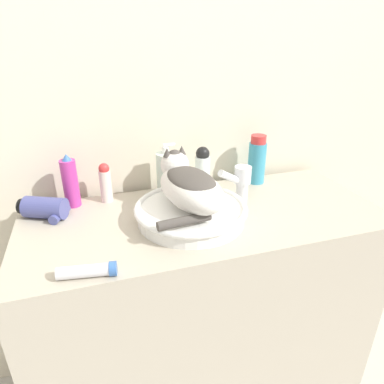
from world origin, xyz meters
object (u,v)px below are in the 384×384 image
Objects in this scene: deodorant_stick at (106,183)px; faucet at (241,181)px; spray_bottle_trigger at (70,182)px; mouthwash_bottle at (257,160)px; soap_pump_bottle at (166,173)px; hair_dryer at (46,208)px; cream_tube at (88,271)px; cat at (189,184)px; lotion_bottle_white at (202,168)px.

faucet is at bearing -19.00° from deodorant_stick.
mouthwash_bottle is at bearing -0.00° from spray_bottle_trigger.
mouthwash_bottle is 1.00× the size of soap_pump_bottle.
hair_dryer is at bearing -26.85° from faucet.
cream_tube is (0.04, -0.42, -0.07)m from spray_bottle_trigger.
lotion_bottle_white is at bearing -38.50° from cat.
cat reaches higher than hair_dryer.
faucet is (0.21, 0.06, -0.04)m from cat.
mouthwash_bottle reaches higher than spray_bottle_trigger.
cat reaches higher than faucet.
soap_pump_bottle is at bearing 180.00° from mouthwash_bottle.
mouthwash_bottle reaches higher than lotion_bottle_white.
faucet is at bearing 26.55° from cream_tube.
lotion_bottle_white is (0.14, 0.00, 0.00)m from soap_pump_bottle.
mouthwash_bottle reaches higher than cream_tube.
spray_bottle_trigger is at bearing -117.26° from hair_dryer.
mouthwash_bottle reaches higher than faucet.
mouthwash_bottle is 1.31× the size of cream_tube.
cat is 1.96× the size of lotion_bottle_white.
spray_bottle_trigger reaches higher than lotion_bottle_white.
lotion_bottle_white is at bearing 0.00° from soap_pump_bottle.
cat is 0.25m from lotion_bottle_white.
cream_tube is (-0.33, -0.21, -0.11)m from cat.
spray_bottle_trigger is at bearing 180.00° from deodorant_stick.
cream_tube is at bearing -85.13° from spray_bottle_trigger.
lotion_bottle_white is at bearing 180.00° from mouthwash_bottle.
lotion_bottle_white is at bearing -148.65° from hair_dryer.
lotion_bottle_white is 0.57m from hair_dryer.
faucet is at bearing -60.58° from lotion_bottle_white.
deodorant_stick is 0.60m from mouthwash_bottle.
spray_bottle_trigger is at bearing 180.00° from soap_pump_bottle.
hair_dryer is at bearing -141.95° from spray_bottle_trigger.
soap_pump_bottle is 0.14m from lotion_bottle_white.
soap_pump_bottle is at bearing -53.08° from faucet.
cream_tube is at bearing -100.85° from deodorant_stick.
cat is 0.40m from cream_tube.
spray_bottle_trigger is 1.14× the size of hair_dryer.
spray_bottle_trigger is 1.12× the size of lotion_bottle_white.
mouthwash_bottle is 0.80m from cream_tube.
cat is 2.24× the size of cream_tube.
faucet is at bearing -83.86° from cat.
cat is 0.22m from soap_pump_bottle.
mouthwash_bottle and soap_pump_bottle have the same top height.
lotion_bottle_white is (-0.09, 0.16, 0.00)m from faucet.
spray_bottle_trigger is 0.43m from cream_tube.
faucet reaches higher than deodorant_stick.
spray_bottle_trigger is 0.97× the size of soap_pump_bottle.
mouthwash_bottle is at bearing -67.80° from cat.
cat is 2.31× the size of deodorant_stick.
faucet is 0.99× the size of cream_tube.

